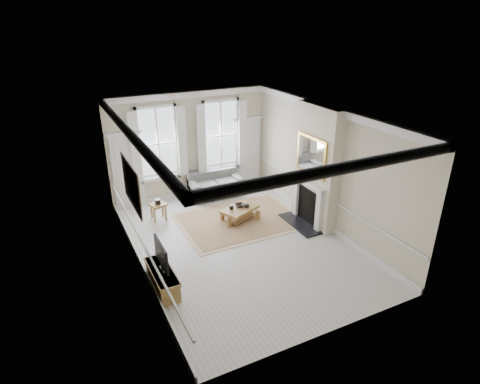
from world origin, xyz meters
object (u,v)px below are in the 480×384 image
side_table (158,207)px  tv_stand (163,279)px  sofa (215,186)px  coffee_table (240,210)px

side_table → tv_stand: (-0.82, -3.21, -0.17)m
sofa → tv_stand: size_ratio=1.30×
sofa → coffee_table: 1.92m
coffee_table → side_table: bearing=128.0°
sofa → side_table: (-2.12, -0.80, 0.05)m
sofa → tv_stand: bearing=-126.3°
side_table → tv_stand: 3.32m
sofa → side_table: size_ratio=3.20×
sofa → tv_stand: 4.97m
tv_stand → sofa: bearing=53.7°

